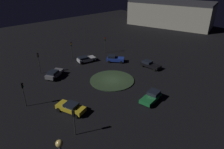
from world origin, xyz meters
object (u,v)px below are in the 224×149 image
Objects in this scene: traffic_light_south at (23,90)px; traffic_light_northwest at (105,42)px; car_yellow at (71,107)px; traffic_light_southeast at (74,118)px; car_blue at (115,59)px; traffic_light_southwest at (38,59)px; car_silver at (86,59)px; traffic_light_west at (71,47)px; car_grey at (54,74)px; car_green at (152,97)px; store_building at (171,13)px; car_black at (150,64)px.

traffic_light_south is 26.06m from traffic_light_northwest.
traffic_light_southeast is (4.57, -2.14, 1.96)m from car_yellow.
car_blue is 16.53m from traffic_light_southwest.
car_blue is at bearing -29.48° from car_silver.
traffic_light_northwest is (-9.87, 24.11, 0.02)m from traffic_light_south.
car_blue is at bearing 38.45° from traffic_light_west.
car_grey is 17.40m from traffic_light_southeast.
traffic_light_south is at bearing 16.62° from car_yellow.
traffic_light_northwest is at bearing -72.35° from car_yellow.
car_green is 13.57m from traffic_light_southeast.
traffic_light_northwest is at bearing 54.72° from traffic_light_southwest.
traffic_light_southwest reaches higher than traffic_light_northwest.
car_blue is 0.92× the size of car_green.
traffic_light_southwest reaches higher than car_yellow.
car_grey is at bearing -37.21° from car_yellow.
store_building reaches higher than car_green.
car_blue is at bearing 90.53° from store_building.
traffic_light_south reaches higher than car_yellow.
car_green is (15.81, -6.37, -0.03)m from car_blue.
car_yellow reaches higher than car_black.
traffic_light_northwest reaches higher than car_black.
car_black is at bearing 101.66° from store_building.
car_yellow is 1.05× the size of car_black.
store_building is at bearing 114.08° from car_black.
car_blue reaches higher than car_yellow.
traffic_light_southeast is (10.36, 2.29, -0.23)m from traffic_light_south.
traffic_light_west is (-18.01, 11.31, 2.15)m from car_yellow.
traffic_light_northwest reaches higher than car_blue.
traffic_light_west is 46.80m from store_building.
car_grey is (-2.00, -14.12, 0.03)m from car_blue.
car_silver is 0.95× the size of car_black.
traffic_light_northwest reaches higher than car_yellow.
traffic_light_south is at bearing -32.68° from traffic_light_northwest.
car_yellow is at bearing -136.98° from car_grey.
traffic_light_southwest is at bearing -28.93° from car_yellow.
traffic_light_west reaches higher than car_silver.
car_black is at bearing 41.43° from traffic_light_northwest.
car_silver is 0.98× the size of car_green.
traffic_light_southwest reaches higher than car_grey.
traffic_light_west is at bearing -152.60° from car_black.
traffic_light_southwest is (-12.84, -18.99, 2.46)m from car_black.
car_green is (6.01, 11.20, -0.02)m from car_yellow.
traffic_light_southwest is 17.52m from traffic_light_northwest.
car_yellow is 25.24m from traffic_light_northwest.
car_green is 0.14× the size of store_building.
traffic_light_south reaches higher than car_black.
traffic_light_northwest is at bearing 75.41° from traffic_light_west.
traffic_light_southeast is at bearing -48.75° from traffic_light_southwest.
traffic_light_west is 0.13× the size of store_building.
traffic_light_southwest is 56.19m from store_building.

